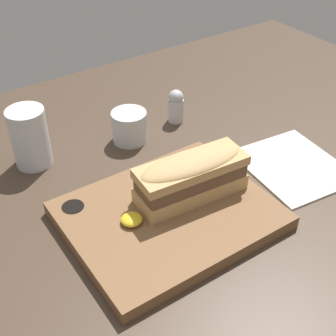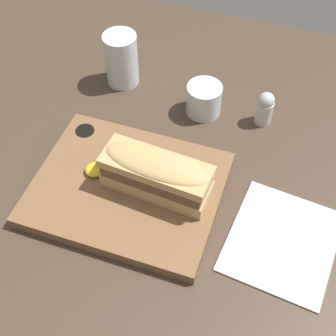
{
  "view_description": "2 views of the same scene",
  "coord_description": "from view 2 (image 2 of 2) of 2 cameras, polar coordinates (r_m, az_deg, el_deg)",
  "views": [
    {
      "loc": [
        -27.31,
        -47.35,
        53.82
      ],
      "look_at": [
        6.44,
        2.31,
        8.54
      ],
      "focal_mm": 50.0,
      "sensor_mm": 36.0,
      "label": 1
    },
    {
      "loc": [
        25.44,
        -44.73,
        68.19
      ],
      "look_at": [
        10.38,
        -0.51,
        9.68
      ],
      "focal_mm": 50.0,
      "sensor_mm": 36.0,
      "label": 2
    }
  ],
  "objects": [
    {
      "name": "napkin",
      "position": [
        0.78,
        13.73,
        -8.66
      ],
      "size": [
        18.33,
        20.39,
        0.4
      ],
      "rotation": [
        0.0,
        0.0,
        -0.11
      ],
      "color": "white",
      "rests_on": "dining_table"
    },
    {
      "name": "dining_table",
      "position": [
        0.85,
        -6.56,
        -1.64
      ],
      "size": [
        166.41,
        111.27,
        2.0
      ],
      "color": "#423326",
      "rests_on": "ground"
    },
    {
      "name": "serving_board",
      "position": [
        0.81,
        -5.01,
        -2.5
      ],
      "size": [
        31.55,
        25.54,
        2.35
      ],
      "color": "brown",
      "rests_on": "dining_table"
    },
    {
      "name": "wine_glass",
      "position": [
        0.93,
        4.38,
        8.2
      ],
      "size": [
        6.92,
        6.92,
        6.27
      ],
      "color": "silver",
      "rests_on": "dining_table"
    },
    {
      "name": "water_glass",
      "position": [
        0.99,
        -5.67,
        12.71
      ],
      "size": [
        6.81,
        6.81,
        11.21
      ],
      "color": "silver",
      "rests_on": "dining_table"
    },
    {
      "name": "salt_shaker",
      "position": [
        0.92,
        11.72,
        7.19
      ],
      "size": [
        3.3,
        3.3,
        7.17
      ],
      "color": "silver",
      "rests_on": "dining_table"
    },
    {
      "name": "mustard_dollop",
      "position": [
        0.82,
        -8.94,
        -0.19
      ],
      "size": [
        3.3,
        3.3,
        1.32
      ],
      "color": "gold",
      "rests_on": "serving_board"
    },
    {
      "name": "sandwich",
      "position": [
        0.76,
        -1.43,
        -0.6
      ],
      "size": [
        18.61,
        7.97,
        7.62
      ],
      "rotation": [
        0.0,
        0.0,
        -0.08
      ],
      "color": "tan",
      "rests_on": "serving_board"
    }
  ]
}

